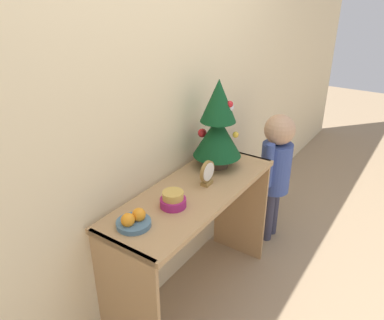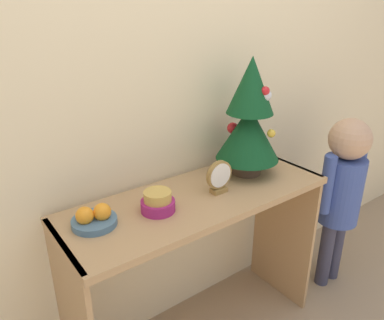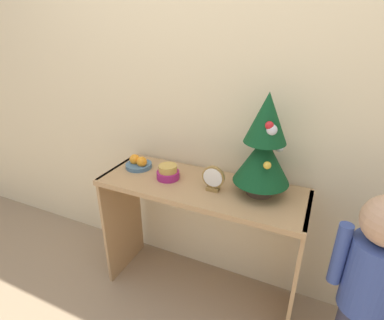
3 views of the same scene
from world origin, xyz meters
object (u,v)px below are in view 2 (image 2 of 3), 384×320
Objects in this scene: fruit_bowl at (94,218)px; singing_bowl at (158,202)px; mini_tree at (249,118)px; desk_clock at (219,177)px; child_figure at (342,184)px.

fruit_bowl is 0.24m from singing_bowl.
mini_tree is 3.76× the size of desk_clock.
desk_clock is at bearing -7.89° from fruit_bowl.
child_figure is at bearing -7.02° from desk_clock.
singing_bowl reaches higher than fruit_bowl.
singing_bowl is 0.13× the size of child_figure.
mini_tree is 3.30× the size of fruit_bowl.
mini_tree is at bearing 162.48° from child_figure.
child_figure is (1.32, -0.17, -0.19)m from fruit_bowl.
desk_clock reaches higher than singing_bowl.
mini_tree reaches higher than singing_bowl.
child_figure is at bearing -17.52° from mini_tree.
singing_bowl is at bearing -173.91° from mini_tree.
mini_tree is 0.58m from singing_bowl.
desk_clock is at bearing 172.98° from child_figure.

